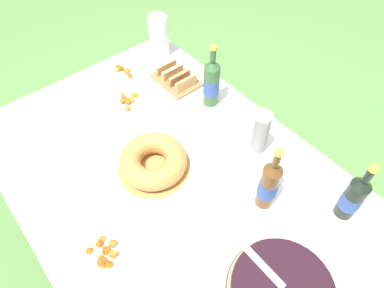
{
  "coord_description": "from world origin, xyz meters",
  "views": [
    {
      "loc": [
        0.67,
        -0.47,
        2.04
      ],
      "look_at": [
        -0.08,
        0.15,
        0.84
      ],
      "focal_mm": 32.0,
      "sensor_mm": 36.0,
      "label": 1
    }
  ],
  "objects": [
    {
      "name": "cider_bottle_amber",
      "position": [
        0.31,
        0.22,
        0.91
      ],
      "size": [
        0.08,
        0.08,
        0.34
      ],
      "color": "brown",
      "rests_on": "tablecloth"
    },
    {
      "name": "snack_plate_far",
      "position": [
        -0.76,
        0.22,
        0.79
      ],
      "size": [
        0.23,
        0.23,
        0.05
      ],
      "color": "white",
      "rests_on": "tablecloth"
    },
    {
      "name": "garden_table",
      "position": [
        0.0,
        0.0,
        0.72
      ],
      "size": [
        1.87,
        1.21,
        0.78
      ],
      "color": "brown",
      "rests_on": "ground_plane"
    },
    {
      "name": "paper_towel_roll",
      "position": [
        -0.78,
        0.48,
        0.9
      ],
      "size": [
        0.11,
        0.11,
        0.25
      ],
      "color": "white",
      "rests_on": "tablecloth"
    },
    {
      "name": "ground_plane",
      "position": [
        0.0,
        0.0,
        0.0
      ],
      "size": [
        16.0,
        16.0,
        0.0
      ],
      "primitive_type": "plane",
      "color": "#568442"
    },
    {
      "name": "cider_bottle_green",
      "position": [
        -0.27,
        0.44,
        0.91
      ],
      "size": [
        0.08,
        0.08,
        0.35
      ],
      "color": "#2D562D",
      "rests_on": "tablecloth"
    },
    {
      "name": "juice_bottle_red",
      "position": [
        0.55,
        0.43,
        0.9
      ],
      "size": [
        0.08,
        0.08,
        0.32
      ],
      "color": "black",
      "rests_on": "tablecloth"
    },
    {
      "name": "bundt_cake",
      "position": [
        -0.12,
        -0.04,
        0.83
      ],
      "size": [
        0.33,
        0.33,
        0.1
      ],
      "color": "#B78447",
      "rests_on": "tablecloth"
    },
    {
      "name": "snack_plate_left",
      "position": [
        -0.54,
        0.1,
        0.79
      ],
      "size": [
        0.22,
        0.22,
        0.05
      ],
      "color": "white",
      "rests_on": "tablecloth"
    },
    {
      "name": "cup_stack",
      "position": [
        0.1,
        0.39,
        0.9
      ],
      "size": [
        0.07,
        0.07,
        0.24
      ],
      "color": "white",
      "rests_on": "tablecloth"
    },
    {
      "name": "bread_board",
      "position": [
        -0.52,
        0.4,
        0.8
      ],
      "size": [
        0.26,
        0.18,
        0.07
      ],
      "color": "olive",
      "rests_on": "tablecloth"
    },
    {
      "name": "tablecloth",
      "position": [
        0.0,
        0.0,
        0.77
      ],
      "size": [
        1.88,
        1.22,
        0.1
      ],
      "color": "white",
      "rests_on": "garden_table"
    },
    {
      "name": "snack_plate_right",
      "position": [
        0.08,
        -0.41,
        0.79
      ],
      "size": [
        0.23,
        0.23,
        0.06
      ],
      "color": "white",
      "rests_on": "tablecloth"
    }
  ]
}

